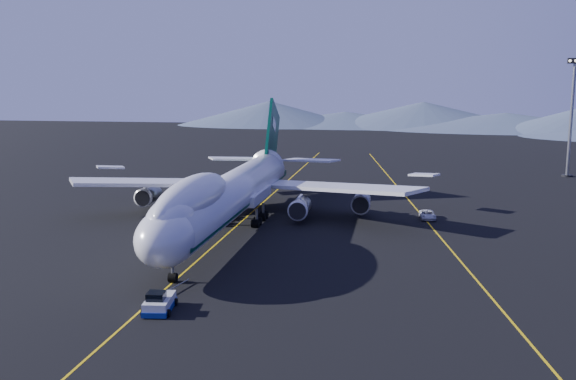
% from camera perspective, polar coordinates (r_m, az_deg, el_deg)
% --- Properties ---
extents(ground, '(500.00, 500.00, 0.00)m').
position_cam_1_polar(ground, '(99.27, -4.99, -3.55)').
color(ground, black).
rests_on(ground, ground).
extents(taxiway_line_main, '(0.25, 220.00, 0.01)m').
position_cam_1_polar(taxiway_line_main, '(99.27, -4.99, -3.54)').
color(taxiway_line_main, gold).
rests_on(taxiway_line_main, ground).
extents(taxiway_line_side, '(28.08, 198.09, 0.01)m').
position_cam_1_polar(taxiway_line_side, '(105.98, 12.36, -2.88)').
color(taxiway_line_side, gold).
rests_on(taxiway_line_side, ground).
extents(boeing_747, '(59.62, 72.43, 19.37)m').
position_cam_1_polar(boeing_747, '(98.14, -5.03, -0.23)').
color(boeing_747, silver).
rests_on(boeing_747, ground).
extents(pushback_tug, '(3.29, 5.16, 2.13)m').
position_cam_1_polar(pushback_tug, '(66.04, -11.35, -9.93)').
color(pushback_tug, silver).
rests_on(pushback_tug, ground).
extents(service_van, '(2.77, 5.32, 1.43)m').
position_cam_1_polar(service_van, '(108.97, 12.30, -2.16)').
color(service_van, silver).
rests_on(service_van, ground).
extents(floodlight_mast, '(3.46, 2.59, 27.96)m').
position_cam_1_polar(floodlight_mast, '(166.86, 23.87, 5.93)').
color(floodlight_mast, black).
rests_on(floodlight_mast, ground).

